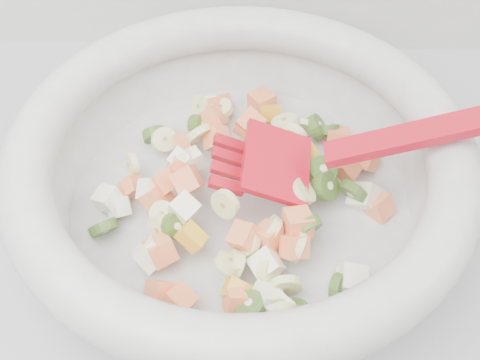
{
  "coord_description": "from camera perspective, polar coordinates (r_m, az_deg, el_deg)",
  "views": [
    {
      "loc": [
        -0.1,
        1.11,
        1.35
      ],
      "look_at": [
        -0.11,
        1.47,
        0.95
      ],
      "focal_mm": 45.0,
      "sensor_mm": 36.0,
      "label": 1
    }
  ],
  "objects": [
    {
      "name": "mixing_bowl",
      "position": [
        0.53,
        0.07,
        0.89
      ],
      "size": [
        0.5,
        0.4,
        0.17
      ],
      "color": "silver",
      "rests_on": "counter"
    }
  ]
}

